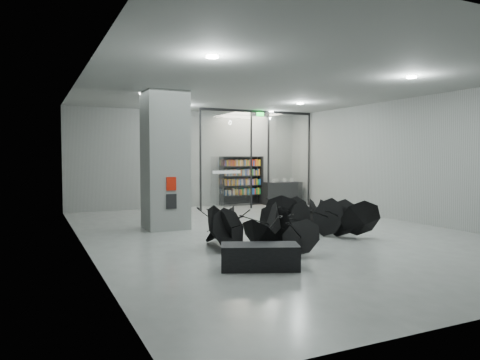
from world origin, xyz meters
name	(u,v)px	position (x,y,z in m)	size (l,w,h in m)	color
room	(273,130)	(0.00, 0.00, 2.84)	(14.00, 14.02, 4.01)	gray
column	(165,160)	(-2.50, 2.00, 2.00)	(1.20, 1.20, 4.00)	slate
fire_cabinet	(171,184)	(-2.50, 1.38, 1.35)	(0.28, 0.04, 0.38)	#A50A07
info_panel	(171,201)	(-2.50, 1.38, 0.85)	(0.30, 0.03, 0.42)	black
exit_sign	(260,114)	(2.40, 5.30, 3.82)	(0.30, 0.06, 0.15)	#0CE533
glass_partition	(258,155)	(2.39, 5.50, 2.18)	(5.06, 0.08, 4.00)	silver
bench	(260,257)	(-2.23, -3.46, 0.23)	(1.45, 0.62, 0.47)	black
bookshelf	(242,181)	(2.26, 6.75, 1.06)	(1.93, 0.39, 2.12)	black
shop_counter	(282,193)	(4.00, 6.21, 0.50)	(1.65, 0.66, 0.99)	black
umbrella_cluster	(288,227)	(-0.14, -1.03, 0.31)	(5.45, 4.50, 1.31)	black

